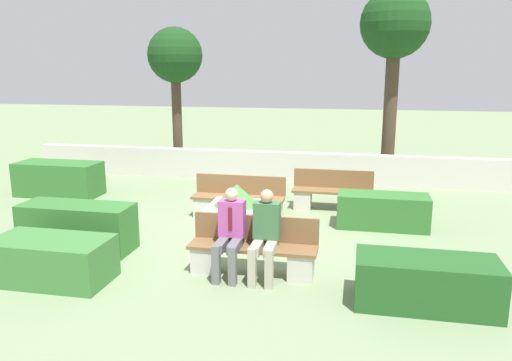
{
  "coord_description": "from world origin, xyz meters",
  "views": [
    {
      "loc": [
        2.08,
        -8.63,
        2.99
      ],
      "look_at": [
        0.18,
        0.5,
        0.9
      ],
      "focal_mm": 35.0,
      "sensor_mm": 36.0,
      "label": 1
    }
  ],
  "objects_px": {
    "bench_right_side": "(238,202)",
    "person_seated_woman": "(265,231)",
    "tree_leftmost": "(175,59)",
    "person_seated_man": "(230,229)",
    "bench_left_side": "(332,195)",
    "bench_front": "(253,252)",
    "tree_center_left": "(395,30)",
    "planter_corner_left": "(237,216)"
  },
  "relations": [
    {
      "from": "bench_right_side",
      "to": "person_seated_woman",
      "type": "xyz_separation_m",
      "value": [
        1.11,
        -2.91,
        0.39
      ]
    },
    {
      "from": "tree_leftmost",
      "to": "person_seated_man",
      "type": "bearing_deg",
      "value": -64.22
    },
    {
      "from": "tree_leftmost",
      "to": "bench_left_side",
      "type": "bearing_deg",
      "value": -35.0
    },
    {
      "from": "bench_left_side",
      "to": "person_seated_woman",
      "type": "relative_size",
      "value": 1.32
    },
    {
      "from": "tree_leftmost",
      "to": "bench_front",
      "type": "bearing_deg",
      "value": -61.77
    },
    {
      "from": "person_seated_man",
      "to": "tree_center_left",
      "type": "relative_size",
      "value": 0.26
    },
    {
      "from": "bench_right_side",
      "to": "tree_center_left",
      "type": "bearing_deg",
      "value": 48.78
    },
    {
      "from": "person_seated_woman",
      "to": "tree_center_left",
      "type": "xyz_separation_m",
      "value": [
        2.07,
        7.64,
        3.3
      ]
    },
    {
      "from": "person_seated_man",
      "to": "planter_corner_left",
      "type": "xyz_separation_m",
      "value": [
        -0.25,
        1.42,
        -0.23
      ]
    },
    {
      "from": "bench_front",
      "to": "planter_corner_left",
      "type": "height_order",
      "value": "planter_corner_left"
    },
    {
      "from": "bench_front",
      "to": "tree_center_left",
      "type": "bearing_deg",
      "value": 73.11
    },
    {
      "from": "bench_left_side",
      "to": "person_seated_woman",
      "type": "bearing_deg",
      "value": -107.63
    },
    {
      "from": "person_seated_man",
      "to": "bench_front",
      "type": "bearing_deg",
      "value": 24.56
    },
    {
      "from": "bench_front",
      "to": "bench_right_side",
      "type": "height_order",
      "value": "same"
    },
    {
      "from": "bench_front",
      "to": "person_seated_man",
      "type": "xyz_separation_m",
      "value": [
        -0.31,
        -0.14,
        0.39
      ]
    },
    {
      "from": "planter_corner_left",
      "to": "tree_center_left",
      "type": "relative_size",
      "value": 0.21
    },
    {
      "from": "bench_left_side",
      "to": "bench_right_side",
      "type": "bearing_deg",
      "value": -159.21
    },
    {
      "from": "bench_front",
      "to": "planter_corner_left",
      "type": "xyz_separation_m",
      "value": [
        -0.56,
        1.28,
        0.15
      ]
    },
    {
      "from": "planter_corner_left",
      "to": "tree_leftmost",
      "type": "distance_m",
      "value": 7.19
    },
    {
      "from": "person_seated_man",
      "to": "tree_leftmost",
      "type": "relative_size",
      "value": 0.31
    },
    {
      "from": "planter_corner_left",
      "to": "bench_left_side",
      "type": "bearing_deg",
      "value": 58.19
    },
    {
      "from": "bench_front",
      "to": "tree_leftmost",
      "type": "bearing_deg",
      "value": 118.23
    },
    {
      "from": "bench_left_side",
      "to": "tree_center_left",
      "type": "xyz_separation_m",
      "value": [
        1.32,
        3.76,
        3.69
      ]
    },
    {
      "from": "person_seated_woman",
      "to": "tree_leftmost",
      "type": "height_order",
      "value": "tree_leftmost"
    },
    {
      "from": "person_seated_man",
      "to": "tree_center_left",
      "type": "bearing_deg",
      "value": 71.28
    },
    {
      "from": "bench_right_side",
      "to": "person_seated_woman",
      "type": "height_order",
      "value": "person_seated_woman"
    },
    {
      "from": "bench_left_side",
      "to": "tree_leftmost",
      "type": "distance_m",
      "value": 6.51
    },
    {
      "from": "person_seated_woman",
      "to": "bench_right_side",
      "type": "bearing_deg",
      "value": 110.89
    },
    {
      "from": "person_seated_woman",
      "to": "bench_front",
      "type": "bearing_deg",
      "value": 145.81
    },
    {
      "from": "bench_front",
      "to": "tree_leftmost",
      "type": "xyz_separation_m",
      "value": [
        -3.79,
        7.07,
        2.94
      ]
    },
    {
      "from": "bench_left_side",
      "to": "person_seated_man",
      "type": "bearing_deg",
      "value": -114.83
    },
    {
      "from": "bench_front",
      "to": "tree_leftmost",
      "type": "relative_size",
      "value": 0.46
    },
    {
      "from": "person_seated_man",
      "to": "planter_corner_left",
      "type": "distance_m",
      "value": 1.47
    },
    {
      "from": "bench_left_side",
      "to": "tree_center_left",
      "type": "relative_size",
      "value": 0.34
    },
    {
      "from": "bench_front",
      "to": "person_seated_man",
      "type": "distance_m",
      "value": 0.52
    },
    {
      "from": "bench_right_side",
      "to": "tree_center_left",
      "type": "relative_size",
      "value": 0.37
    },
    {
      "from": "person_seated_woman",
      "to": "planter_corner_left",
      "type": "height_order",
      "value": "person_seated_woman"
    },
    {
      "from": "bench_right_side",
      "to": "person_seated_woman",
      "type": "relative_size",
      "value": 1.45
    },
    {
      "from": "bench_left_side",
      "to": "planter_corner_left",
      "type": "relative_size",
      "value": 1.65
    },
    {
      "from": "tree_center_left",
      "to": "bench_left_side",
      "type": "bearing_deg",
      "value": -109.3
    },
    {
      "from": "bench_front",
      "to": "person_seated_man",
      "type": "relative_size",
      "value": 1.46
    },
    {
      "from": "person_seated_man",
      "to": "person_seated_woman",
      "type": "distance_m",
      "value": 0.52
    }
  ]
}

